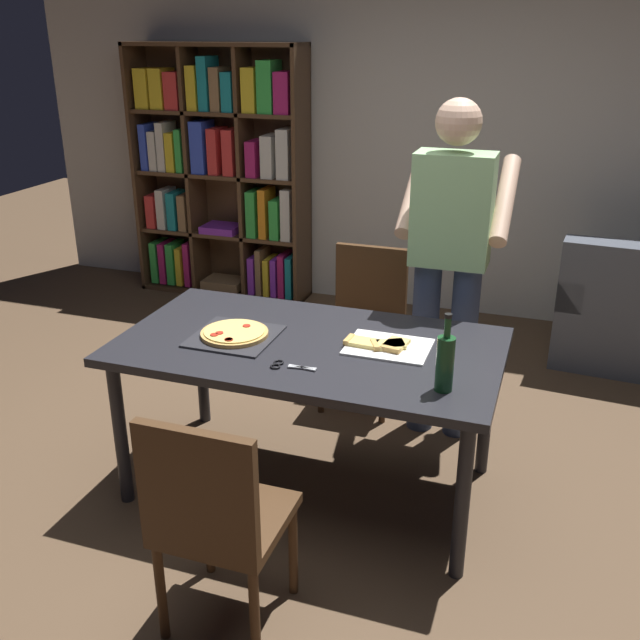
# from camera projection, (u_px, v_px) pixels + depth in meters

# --- Properties ---
(ground_plane) EXTENTS (12.00, 12.00, 0.00)m
(ground_plane) POSITION_uv_depth(u_px,v_px,m) (310.00, 484.00, 3.46)
(ground_plane) COLOR brown
(back_wall) EXTENTS (6.40, 0.10, 2.80)m
(back_wall) POSITION_uv_depth(u_px,v_px,m) (430.00, 123.00, 5.21)
(back_wall) COLOR silver
(back_wall) RESTS_ON ground_plane
(dining_table) EXTENTS (1.69, 0.94, 0.75)m
(dining_table) POSITION_uv_depth(u_px,v_px,m) (309.00, 357.00, 3.20)
(dining_table) COLOR #232328
(dining_table) RESTS_ON ground_plane
(chair_near_camera) EXTENTS (0.42, 0.42, 0.90)m
(chair_near_camera) POSITION_uv_depth(u_px,v_px,m) (214.00, 514.00, 2.43)
(chair_near_camera) COLOR #472D19
(chair_near_camera) RESTS_ON ground_plane
(chair_far_side) EXTENTS (0.42, 0.42, 0.90)m
(chair_far_side) POSITION_uv_depth(u_px,v_px,m) (366.00, 316.00, 4.10)
(chair_far_side) COLOR #472D19
(chair_far_side) RESTS_ON ground_plane
(bookshelf) EXTENTS (1.40, 0.35, 1.95)m
(bookshelf) POSITION_uv_depth(u_px,v_px,m) (221.00, 172.00, 5.64)
(bookshelf) COLOR #513823
(bookshelf) RESTS_ON ground_plane
(person_serving_pizza) EXTENTS (0.55, 0.54, 1.75)m
(person_serving_pizza) POSITION_uv_depth(u_px,v_px,m) (450.00, 254.00, 3.58)
(person_serving_pizza) COLOR #38476B
(person_serving_pizza) RESTS_ON ground_plane
(pepperoni_pizza_on_tray) EXTENTS (0.36, 0.36, 0.04)m
(pepperoni_pizza_on_tray) POSITION_uv_depth(u_px,v_px,m) (235.00, 334.00, 3.22)
(pepperoni_pizza_on_tray) COLOR #2D2D33
(pepperoni_pizza_on_tray) RESTS_ON dining_table
(pizza_slices_on_towel) EXTENTS (0.37, 0.28, 0.03)m
(pizza_slices_on_towel) POSITION_uv_depth(u_px,v_px,m) (385.00, 346.00, 3.12)
(pizza_slices_on_towel) COLOR white
(pizza_slices_on_towel) RESTS_ON dining_table
(wine_bottle) EXTENTS (0.07, 0.07, 0.32)m
(wine_bottle) POSITION_uv_depth(u_px,v_px,m) (445.00, 362.00, 2.72)
(wine_bottle) COLOR #194723
(wine_bottle) RESTS_ON dining_table
(kitchen_scissors) EXTENTS (0.19, 0.09, 0.01)m
(kitchen_scissors) POSITION_uv_depth(u_px,v_px,m) (286.00, 365.00, 2.95)
(kitchen_scissors) COLOR silver
(kitchen_scissors) RESTS_ON dining_table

